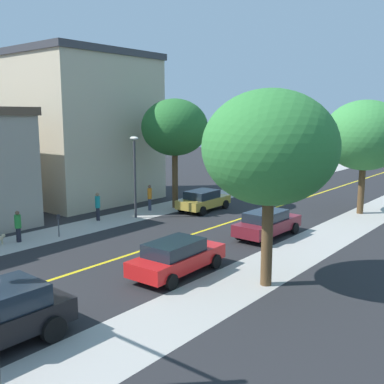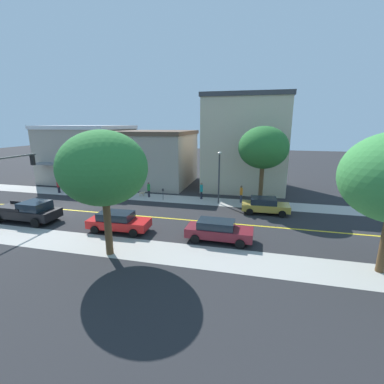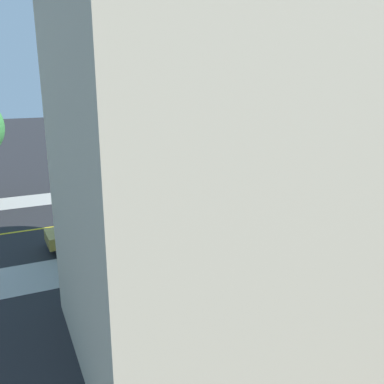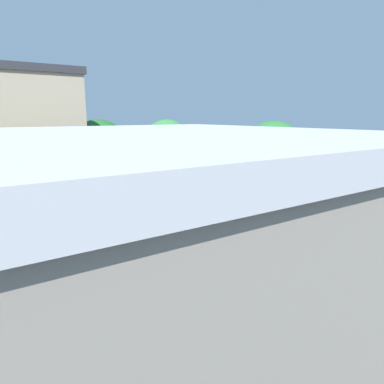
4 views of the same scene
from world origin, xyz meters
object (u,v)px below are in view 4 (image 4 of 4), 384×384
at_px(street_lamp, 121,174).
at_px(red_sedan_right_curb, 253,204).
at_px(parking_meter, 159,220).
at_px(traffic_light_mast, 364,183).
at_px(small_dog, 168,240).
at_px(maroon_sedan_right_curb, 199,189).
at_px(pedestrian_green_shirt, 164,227).
at_px(street_tree_left_far, 273,146).
at_px(gold_sedan_left_curb, 122,192).
at_px(pedestrian_teal_shirt, 118,209).
at_px(black_pickup_truck, 342,228).
at_px(pedestrian_red_shirt, 313,291).
at_px(street_tree_right_corner, 167,139).
at_px(street_tree_left_near, 99,142).
at_px(pedestrian_orange_shirt, 102,198).
at_px(fire_hydrant, 224,258).

bearing_deg(street_lamp, red_sedan_right_curb, -35.06).
distance_m(parking_meter, traffic_light_mast, 14.19).
bearing_deg(street_lamp, traffic_light_mast, -57.73).
bearing_deg(traffic_light_mast, small_dog, -31.87).
bearing_deg(maroon_sedan_right_curb, pedestrian_green_shirt, 134.60).
bearing_deg(street_tree_left_far, gold_sedan_left_curb, 137.62).
distance_m(maroon_sedan_right_curb, pedestrian_teal_shirt, 11.11).
bearing_deg(red_sedan_right_curb, parking_meter, 85.46).
distance_m(street_lamp, red_sedan_right_curb, 11.63).
distance_m(black_pickup_truck, pedestrian_red_shirt, 10.07).
height_order(street_lamp, pedestrian_red_shirt, street_lamp).
distance_m(street_tree_right_corner, traffic_light_mast, 26.68).
bearing_deg(parking_meter, street_tree_left_near, 91.63).
height_order(pedestrian_teal_shirt, pedestrian_orange_shirt, pedestrian_orange_shirt).
distance_m(maroon_sedan_right_curb, small_dog, 14.50).
xyz_separation_m(traffic_light_mast, pedestrian_teal_shirt, (-11.31, 13.70, -3.01)).
bearing_deg(pedestrian_red_shirt, pedestrian_green_shirt, 130.50).
relative_size(fire_hydrant, gold_sedan_left_curb, 0.19).
bearing_deg(pedestrian_orange_shirt, pedestrian_red_shirt, 170.80).
height_order(parking_meter, pedestrian_teal_shirt, pedestrian_teal_shirt).
distance_m(street_tree_left_near, street_tree_left_far, 16.10).
height_order(fire_hydrant, pedestrian_orange_shirt, pedestrian_orange_shirt).
height_order(gold_sedan_left_curb, black_pickup_truck, black_pickup_truck).
xyz_separation_m(street_tree_left_near, street_lamp, (0.18, -4.23, -2.45)).
xyz_separation_m(red_sedan_right_curb, pedestrian_red_shirt, (-9.18, -12.96, 0.05)).
xyz_separation_m(parking_meter, small_dog, (-1.01, -2.94, -0.49)).
bearing_deg(pedestrian_green_shirt, pedestrian_red_shirt, -154.83).
height_order(pedestrian_red_shirt, small_dog, pedestrian_red_shirt).
xyz_separation_m(street_tree_left_near, fire_hydrant, (0.19, -17.81, -5.47)).
relative_size(traffic_light_mast, street_lamp, 1.12).
distance_m(pedestrian_teal_shirt, small_dog, 6.98).
height_order(parking_meter, pedestrian_red_shirt, pedestrian_red_shirt).
relative_size(maroon_sedan_right_curb, pedestrian_orange_shirt, 2.55).
height_order(maroon_sedan_right_curb, pedestrian_green_shirt, pedestrian_green_shirt).
xyz_separation_m(black_pickup_truck, pedestrian_orange_shirt, (-10.05, 17.34, 0.11)).
relative_size(parking_meter, pedestrian_red_shirt, 0.79).
distance_m(street_tree_left_far, red_sedan_right_curb, 6.12).
relative_size(street_tree_left_far, gold_sedan_left_curb, 1.79).
bearing_deg(pedestrian_red_shirt, street_tree_left_near, 127.28).
distance_m(street_tree_left_far, gold_sedan_left_curb, 15.34).
height_order(street_tree_left_far, small_dog, street_tree_left_far).
distance_m(street_tree_right_corner, street_tree_left_far, 16.07).
bearing_deg(street_tree_left_far, pedestrian_teal_shirt, 167.84).
relative_size(traffic_light_mast, black_pickup_truck, 1.05).
height_order(street_tree_right_corner, fire_hydrant, street_tree_right_corner).
bearing_deg(street_lamp, parking_meter, -88.91).
distance_m(gold_sedan_left_curb, pedestrian_teal_shirt, 7.59).
distance_m(black_pickup_truck, pedestrian_green_shirt, 12.04).
distance_m(maroon_sedan_right_curb, pedestrian_green_shirt, 13.68).
bearing_deg(street_lamp, street_tree_left_near, 92.42).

